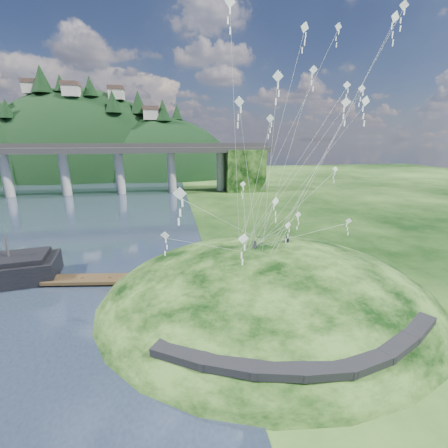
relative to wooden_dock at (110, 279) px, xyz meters
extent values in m
plane|color=black|center=(9.10, -8.02, -0.47)|extent=(320.00, 320.00, 0.00)
ellipsoid|color=black|center=(17.10, -6.02, -1.97)|extent=(36.00, 32.00, 13.00)
cube|color=black|center=(7.60, -16.02, 1.56)|extent=(4.32, 3.62, 0.71)
cube|color=black|center=(10.60, -17.67, 1.62)|extent=(4.10, 2.97, 0.61)
cube|color=black|center=(13.60, -18.67, 1.62)|extent=(3.85, 2.37, 0.62)
cube|color=black|center=(16.60, -19.12, 1.57)|extent=(3.62, 1.83, 0.66)
cube|color=black|center=(19.60, -18.92, 1.58)|extent=(3.82, 2.27, 0.68)
cube|color=black|center=(22.60, -17.97, 1.68)|extent=(4.11, 2.97, 0.71)
cube|color=black|center=(25.60, -16.42, 1.70)|extent=(4.26, 3.43, 0.66)
cylinder|color=gray|center=(-38.40, 61.98, 6.03)|extent=(2.60, 2.60, 13.00)
cylinder|color=gray|center=(-22.90, 61.98, 6.03)|extent=(2.60, 2.60, 13.00)
cylinder|color=gray|center=(-7.40, 61.98, 6.03)|extent=(2.60, 2.60, 13.00)
cylinder|color=gray|center=(8.10, 61.98, 6.03)|extent=(2.60, 2.60, 13.00)
cylinder|color=gray|center=(23.60, 61.98, 6.03)|extent=(2.60, 2.60, 13.00)
cube|color=black|center=(31.10, 61.98, 6.03)|extent=(12.00, 11.00, 13.00)
ellipsoid|color=black|center=(-30.90, 117.98, -6.47)|extent=(96.00, 68.00, 88.00)
ellipsoid|color=black|center=(4.10, 109.98, -10.47)|extent=(76.00, 56.00, 72.00)
cone|color=black|center=(-51.47, 98.15, 26.87)|extent=(5.29, 5.29, 6.96)
cone|color=black|center=(-40.77, 106.61, 38.77)|extent=(8.01, 8.01, 10.54)
cone|color=black|center=(-33.76, 106.04, 37.42)|extent=(4.97, 4.97, 6.54)
cone|color=black|center=(-22.30, 104.02, 36.21)|extent=(5.83, 5.83, 7.67)
cone|color=black|center=(-13.34, 99.06, 30.12)|extent=(6.47, 6.47, 8.51)
cone|color=black|center=(-4.12, 105.97, 30.77)|extent=(7.13, 7.13, 9.38)
cone|color=black|center=(5.99, 101.01, 27.40)|extent=(6.56, 6.56, 8.63)
cone|color=black|center=(11.88, 106.61, 27.22)|extent=(4.88, 4.88, 6.42)
cube|color=beige|center=(-45.90, 109.98, 35.53)|extent=(6.00, 5.00, 4.00)
cube|color=brown|center=(-45.90, 109.98, 38.23)|extent=(6.40, 5.40, 1.60)
cube|color=beige|center=(-28.90, 101.98, 33.81)|extent=(6.00, 5.00, 4.00)
cube|color=brown|center=(-28.90, 101.98, 36.51)|extent=(6.40, 5.40, 1.60)
cube|color=beige|center=(-12.90, 107.98, 33.72)|extent=(6.00, 5.00, 4.00)
cube|color=brown|center=(-12.90, 107.98, 36.42)|extent=(6.40, 5.40, 1.60)
cube|color=beige|center=(1.10, 101.98, 25.42)|extent=(6.00, 5.00, 4.00)
cube|color=brown|center=(1.10, 101.98, 28.12)|extent=(6.40, 5.40, 1.60)
cube|color=black|center=(-10.31, 2.65, 2.34)|extent=(6.41, 5.58, 0.58)
cylinder|color=#2D2B2B|center=(-11.27, 2.52, 3.60)|extent=(0.23, 0.23, 2.90)
cube|color=#332514|center=(0.00, 0.00, 0.01)|extent=(15.01, 4.47, 0.37)
cylinder|color=#332514|center=(-6.29, 0.93, -0.25)|extent=(0.32, 0.32, 1.06)
cylinder|color=#332514|center=(-3.14, 0.46, -0.25)|extent=(0.32, 0.32, 1.06)
cylinder|color=#332514|center=(0.00, 0.00, -0.25)|extent=(0.32, 0.32, 1.06)
cylinder|color=#332514|center=(3.14, -0.46, -0.25)|extent=(0.32, 0.32, 1.06)
cylinder|color=#332514|center=(6.29, -0.93, -0.25)|extent=(0.32, 0.32, 1.06)
imported|color=#242430|center=(15.90, -4.71, 5.36)|extent=(0.69, 0.51, 1.73)
imported|color=#242430|center=(20.19, -3.04, 5.12)|extent=(0.81, 0.65, 1.60)
cube|color=white|center=(17.54, -6.01, 9.72)|extent=(0.81, 0.46, 0.89)
cube|color=white|center=(17.54, -6.01, 9.09)|extent=(0.11, 0.09, 0.52)
cube|color=white|center=(17.54, -6.01, 8.46)|extent=(0.11, 0.09, 0.52)
cube|color=white|center=(17.54, -6.01, 7.83)|extent=(0.11, 0.09, 0.52)
cube|color=white|center=(12.35, -13.93, 8.80)|extent=(0.83, 0.29, 0.83)
cube|color=white|center=(12.35, -13.93, 8.19)|extent=(0.10, 0.08, 0.50)
cube|color=white|center=(12.35, -13.93, 7.58)|extent=(0.10, 0.08, 0.50)
cube|color=white|center=(12.35, -13.93, 6.98)|extent=(0.10, 0.08, 0.50)
cube|color=white|center=(6.71, -6.51, 7.01)|extent=(0.80, 0.29, 0.80)
cube|color=white|center=(6.71, -6.51, 6.43)|extent=(0.11, 0.02, 0.48)
cube|color=white|center=(6.71, -6.51, 5.85)|extent=(0.11, 0.02, 0.48)
cube|color=white|center=(6.71, -6.51, 5.27)|extent=(0.11, 0.02, 0.48)
cube|color=white|center=(23.64, -3.97, 25.76)|extent=(0.70, 0.19, 0.68)
cube|color=white|center=(23.64, -3.97, 25.26)|extent=(0.09, 0.04, 0.40)
cube|color=white|center=(23.64, -3.97, 24.77)|extent=(0.09, 0.04, 0.40)
cube|color=white|center=(23.64, -3.97, 24.28)|extent=(0.09, 0.04, 0.40)
cube|color=white|center=(13.30, -7.93, 18.55)|extent=(0.73, 0.53, 0.83)
cube|color=white|center=(13.30, -7.93, 17.95)|extent=(0.11, 0.05, 0.50)
cube|color=white|center=(13.30, -7.93, 17.34)|extent=(0.11, 0.05, 0.50)
cube|color=white|center=(13.30, -7.93, 16.73)|extent=(0.11, 0.05, 0.50)
cube|color=white|center=(18.99, -6.96, 24.50)|extent=(0.79, 0.27, 0.79)
cube|color=white|center=(18.99, -6.96, 23.93)|extent=(0.10, 0.07, 0.47)
cube|color=white|center=(18.99, -6.96, 23.36)|extent=(0.10, 0.07, 0.47)
cube|color=white|center=(18.99, -6.96, 22.78)|extent=(0.10, 0.07, 0.47)
cube|color=white|center=(25.42, -9.38, 24.83)|extent=(0.83, 0.24, 0.84)
cube|color=white|center=(25.42, -9.38, 24.23)|extent=(0.11, 0.06, 0.49)
cube|color=white|center=(25.42, -9.38, 23.63)|extent=(0.11, 0.06, 0.49)
cube|color=white|center=(25.42, -9.38, 23.03)|extent=(0.11, 0.06, 0.49)
cube|color=white|center=(26.06, -5.48, 7.18)|extent=(0.66, 0.22, 0.67)
cube|color=white|center=(26.06, -5.48, 6.70)|extent=(0.09, 0.02, 0.39)
cube|color=white|center=(26.06, -5.48, 6.22)|extent=(0.09, 0.02, 0.39)
cube|color=white|center=(26.06, -5.48, 5.74)|extent=(0.09, 0.02, 0.39)
cube|color=white|center=(15.00, -12.15, 19.73)|extent=(0.64, 0.49, 0.75)
cube|color=white|center=(15.00, -12.15, 19.18)|extent=(0.10, 0.05, 0.45)
cube|color=white|center=(15.00, -12.15, 18.64)|extent=(0.10, 0.05, 0.45)
cube|color=white|center=(15.00, -12.15, 18.09)|extent=(0.10, 0.05, 0.45)
cube|color=white|center=(17.50, -9.48, 8.26)|extent=(0.64, 0.25, 0.65)
cube|color=white|center=(17.50, -9.48, 7.79)|extent=(0.08, 0.06, 0.38)
cube|color=white|center=(17.50, -9.48, 7.32)|extent=(0.08, 0.06, 0.38)
cube|color=white|center=(17.50, -9.48, 6.85)|extent=(0.08, 0.06, 0.38)
cube|color=white|center=(17.46, -3.59, 17.58)|extent=(0.78, 0.27, 0.80)
cube|color=white|center=(17.46, -3.59, 17.01)|extent=(0.11, 0.03, 0.47)
cube|color=white|center=(17.46, -3.59, 16.44)|extent=(0.11, 0.03, 0.47)
cube|color=white|center=(17.46, -3.59, 15.87)|extent=(0.11, 0.03, 0.47)
cube|color=white|center=(8.00, -13.86, 12.16)|extent=(0.89, 0.24, 0.88)
cube|color=white|center=(8.00, -13.86, 11.53)|extent=(0.12, 0.04, 0.52)
cube|color=white|center=(8.00, -13.86, 10.90)|extent=(0.12, 0.04, 0.52)
cube|color=white|center=(8.00, -13.86, 10.27)|extent=(0.12, 0.04, 0.52)
cube|color=white|center=(25.93, -2.03, 12.35)|extent=(0.44, 0.54, 0.64)
cube|color=white|center=(25.93, -2.03, 11.88)|extent=(0.08, 0.06, 0.38)
cube|color=white|center=(25.93, -2.03, 11.41)|extent=(0.08, 0.06, 0.38)
cube|color=white|center=(25.93, -2.03, 10.94)|extent=(0.08, 0.06, 0.38)
cube|color=white|center=(12.13, -9.73, 24.83)|extent=(0.82, 0.21, 0.82)
cube|color=white|center=(12.13, -9.73, 24.25)|extent=(0.11, 0.06, 0.48)
cube|color=white|center=(12.13, -9.73, 23.66)|extent=(0.11, 0.06, 0.48)
cube|color=white|center=(12.13, -9.73, 23.08)|extent=(0.11, 0.06, 0.48)
cube|color=white|center=(23.83, -6.13, 20.39)|extent=(0.54, 0.46, 0.67)
cube|color=white|center=(23.83, -6.13, 19.91)|extent=(0.08, 0.06, 0.39)
cube|color=white|center=(23.83, -6.13, 19.44)|extent=(0.08, 0.06, 0.39)
cube|color=white|center=(23.83, -6.13, 18.96)|extent=(0.08, 0.06, 0.39)
cube|color=white|center=(21.23, -4.47, 21.91)|extent=(0.67, 0.46, 0.76)
cube|color=white|center=(21.23, -4.47, 21.36)|extent=(0.10, 0.05, 0.45)
cube|color=white|center=(21.23, -4.47, 20.82)|extent=(0.10, 0.05, 0.45)
cube|color=white|center=(21.23, -4.47, 20.27)|extent=(0.10, 0.05, 0.45)
cube|color=white|center=(16.13, 1.79, 10.35)|extent=(0.75, 0.20, 0.75)
cube|color=white|center=(16.13, 1.79, 9.82)|extent=(0.10, 0.05, 0.44)
cube|color=white|center=(16.13, 1.79, 9.28)|extent=(0.10, 0.05, 0.44)
cube|color=white|center=(16.13, 1.79, 8.75)|extent=(0.10, 0.05, 0.44)
cube|color=white|center=(22.11, -1.39, 7.07)|extent=(0.76, 0.16, 0.75)
cube|color=white|center=(22.11, -1.39, 6.53)|extent=(0.10, 0.04, 0.44)
cube|color=white|center=(22.11, -1.39, 5.99)|extent=(0.10, 0.04, 0.44)
cube|color=white|center=(22.11, -1.39, 5.46)|extent=(0.10, 0.04, 0.44)
cube|color=white|center=(26.76, -8.46, 26.05)|extent=(0.75, 0.22, 0.76)
cube|color=white|center=(26.76, -8.46, 25.51)|extent=(0.10, 0.02, 0.44)
cube|color=white|center=(26.76, -8.46, 24.97)|extent=(0.10, 0.02, 0.44)
cube|color=white|center=(26.76, -8.46, 24.43)|extent=(0.10, 0.02, 0.44)
cube|color=white|center=(23.25, -10.09, 18.56)|extent=(0.80, 0.17, 0.80)
cube|color=white|center=(23.25, -10.09, 17.99)|extent=(0.10, 0.05, 0.47)
cube|color=white|center=(23.25, -10.09, 17.42)|extent=(0.10, 0.05, 0.47)
cube|color=white|center=(23.25, -10.09, 16.85)|extent=(0.10, 0.05, 0.47)
cube|color=white|center=(22.93, -7.75, 18.72)|extent=(0.74, 0.45, 0.82)
cube|color=white|center=(22.93, -7.75, 18.14)|extent=(0.11, 0.06, 0.48)
cube|color=white|center=(22.93, -7.75, 17.55)|extent=(0.11, 0.06, 0.48)
cube|color=white|center=(22.93, -7.75, 16.97)|extent=(0.11, 0.06, 0.48)
cube|color=white|center=(25.89, -5.35, 20.28)|extent=(0.55, 0.47, 0.67)
cube|color=white|center=(25.89, -5.35, 19.80)|extent=(0.09, 0.05, 0.40)
cube|color=white|center=(25.89, -5.35, 19.31)|extent=(0.09, 0.05, 0.40)
cube|color=white|center=(25.89, -5.35, 18.83)|extent=(0.09, 0.05, 0.40)
camera|label=1|loc=(7.39, -33.49, 15.56)|focal=24.00mm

